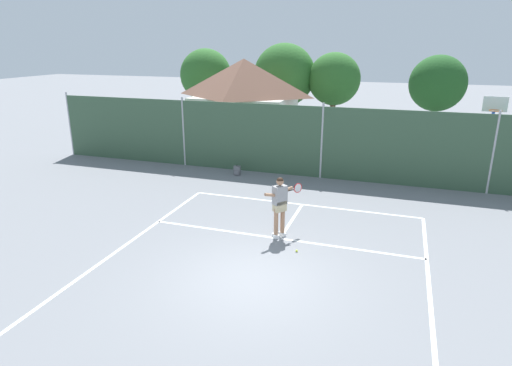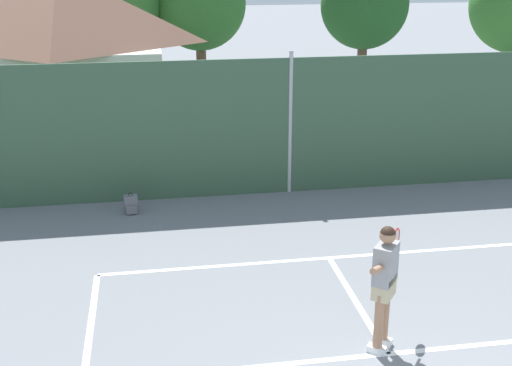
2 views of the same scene
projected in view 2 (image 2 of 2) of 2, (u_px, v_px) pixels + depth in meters
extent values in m
cube|color=white|center=(329.00, 258.00, 11.89)|extent=(8.20, 0.10, 0.01)
cube|color=white|center=(388.00, 354.00, 9.08)|extent=(8.20, 0.10, 0.01)
cube|color=white|center=(355.00, 300.00, 10.46)|extent=(0.10, 2.97, 0.01)
cube|color=#38563D|center=(290.00, 127.00, 14.63)|extent=(26.00, 0.05, 3.06)
cylinder|color=#B2B2B7|center=(290.00, 123.00, 14.60)|extent=(0.09, 0.09, 3.21)
cube|color=silver|center=(69.00, 95.00, 18.41)|extent=(5.15, 4.11, 2.78)
pyramid|color=brown|center=(61.00, 7.00, 17.61)|extent=(5.57, 4.44, 1.99)
cylinder|color=brown|center=(111.00, 76.00, 23.44)|extent=(0.36, 0.36, 1.91)
cylinder|color=brown|center=(202.00, 72.00, 23.92)|extent=(0.36, 0.36, 2.04)
ellipsoid|color=#2D6628|center=(200.00, 4.00, 23.10)|extent=(3.25, 2.93, 3.25)
cylinder|color=brown|center=(361.00, 69.00, 24.86)|extent=(0.36, 0.36, 1.94)
ellipsoid|color=#235623|center=(365.00, 4.00, 24.06)|extent=(3.24, 2.92, 3.24)
cylinder|color=brown|center=(510.00, 67.00, 25.83)|extent=(0.36, 0.36, 1.68)
cube|color=silver|center=(377.00, 349.00, 9.10)|extent=(0.28, 0.26, 0.10)
cube|color=silver|center=(382.00, 341.00, 9.30)|extent=(0.28, 0.26, 0.10)
cylinder|color=#A37556|center=(379.00, 321.00, 8.95)|extent=(0.13, 0.13, 0.82)
cylinder|color=#A37556|center=(385.00, 312.00, 9.14)|extent=(0.13, 0.13, 0.82)
cube|color=tan|center=(384.00, 286.00, 8.89)|extent=(0.41, 0.43, 0.32)
cube|color=gray|center=(386.00, 264.00, 8.77)|extent=(0.44, 0.46, 0.56)
sphere|color=#A37556|center=(388.00, 235.00, 8.63)|extent=(0.22, 0.22, 0.22)
sphere|color=black|center=(388.00, 234.00, 8.63)|extent=(0.21, 0.21, 0.21)
cylinder|color=#A37556|center=(389.00, 251.00, 8.91)|extent=(0.42, 0.49, 0.17)
cylinder|color=#A37556|center=(379.00, 269.00, 8.52)|extent=(0.38, 0.45, 0.22)
cylinder|color=black|center=(392.00, 248.00, 9.11)|extent=(0.21, 0.26, 0.04)
torus|color=red|center=(396.00, 238.00, 9.42)|extent=(0.21, 0.25, 0.30)
cylinder|color=silver|center=(396.00, 238.00, 9.42)|extent=(0.17, 0.21, 0.26)
cube|color=slate|center=(131.00, 204.00, 13.83)|extent=(0.30, 0.21, 0.40)
cube|color=slate|center=(132.00, 210.00, 13.75)|extent=(0.23, 0.08, 0.18)
torus|color=black|center=(130.00, 194.00, 13.76)|extent=(0.09, 0.02, 0.09)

